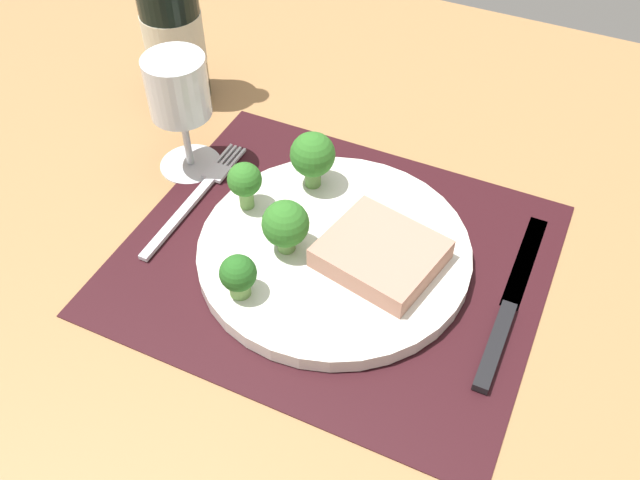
% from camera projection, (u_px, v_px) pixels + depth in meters
% --- Properties ---
extents(ground_plane, '(1.40, 1.10, 0.03)m').
position_uv_depth(ground_plane, '(334.00, 268.00, 0.71)').
color(ground_plane, '#996D42').
extents(placemat, '(0.41, 0.35, 0.00)m').
position_uv_depth(placemat, '(334.00, 258.00, 0.69)').
color(placemat, black).
rests_on(placemat, ground_plane).
extents(plate, '(0.27, 0.27, 0.02)m').
position_uv_depth(plate, '(334.00, 251.00, 0.69)').
color(plate, silver).
rests_on(plate, placemat).
extents(steak, '(0.12, 0.11, 0.02)m').
position_uv_depth(steak, '(382.00, 251.00, 0.66)').
color(steak, tan).
rests_on(steak, plate).
extents(broccoli_center, '(0.05, 0.05, 0.06)m').
position_uv_depth(broccoli_center, '(285.00, 225.00, 0.65)').
color(broccoli_center, '#6B994C').
rests_on(broccoli_center, plate).
extents(broccoli_back_left, '(0.03, 0.03, 0.05)m').
position_uv_depth(broccoli_back_left, '(238.00, 275.00, 0.62)').
color(broccoli_back_left, '#6B994C').
rests_on(broccoli_back_left, plate).
extents(broccoli_front_edge, '(0.04, 0.04, 0.05)m').
position_uv_depth(broccoli_front_edge, '(245.00, 181.00, 0.69)').
color(broccoli_front_edge, '#6B994C').
rests_on(broccoli_front_edge, plate).
extents(broccoli_near_fork, '(0.05, 0.05, 0.06)m').
position_uv_depth(broccoli_near_fork, '(313.00, 156.00, 0.71)').
color(broccoli_near_fork, '#5B8942').
rests_on(broccoli_near_fork, plate).
extents(fork, '(0.02, 0.19, 0.01)m').
position_uv_depth(fork, '(196.00, 197.00, 0.75)').
color(fork, silver).
rests_on(fork, placemat).
extents(knife, '(0.02, 0.23, 0.01)m').
position_uv_depth(knife, '(508.00, 310.00, 0.64)').
color(knife, black).
rests_on(knife, placemat).
extents(wine_bottle, '(0.07, 0.07, 0.28)m').
position_uv_depth(wine_bottle, '(172.00, 25.00, 0.81)').
color(wine_bottle, black).
rests_on(wine_bottle, ground_plane).
extents(wine_glass, '(0.07, 0.07, 0.14)m').
position_uv_depth(wine_glass, '(179.00, 95.00, 0.72)').
color(wine_glass, silver).
rests_on(wine_glass, ground_plane).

